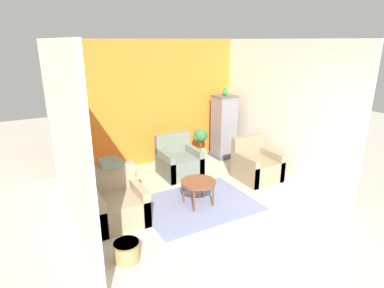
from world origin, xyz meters
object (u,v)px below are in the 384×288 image
potted_plant (200,140)px  parrot (225,91)px  armchair_right (256,166)px  coffee_table (198,184)px  armchair_middle (179,162)px  birdcage (224,127)px  wicker_basket (127,251)px  armchair_left (118,205)px

potted_plant → parrot: bearing=-9.5°
armchair_right → coffee_table: bearing=-166.5°
coffee_table → armchair_middle: (0.31, 1.36, -0.12)m
birdcage → wicker_basket: bearing=-141.3°
coffee_table → armchair_right: bearing=13.5°
coffee_table → armchair_middle: size_ratio=0.72×
armchair_right → armchair_middle: same height
coffee_table → armchair_left: armchair_left is taller
birdcage → parrot: bearing=90.0°
armchair_left → armchair_middle: 2.06m
armchair_left → wicker_basket: 1.04m
coffee_table → armchair_left: (-1.38, 0.17, -0.12)m
armchair_left → armchair_right: bearing=4.2°
coffee_table → armchair_left: bearing=173.1°
armchair_middle → potted_plant: armchair_middle is taller
potted_plant → armchair_left: bearing=-145.2°
coffee_table → potted_plant: potted_plant is taller
coffee_table → armchair_middle: 1.40m
armchair_middle → wicker_basket: bearing=-130.4°
armchair_left → parrot: parrot is taller
coffee_table → potted_plant: (1.20, 1.95, 0.07)m
coffee_table → wicker_basket: bearing=-151.6°
coffee_table → armchair_left: 1.39m
armchair_right → wicker_basket: armchair_right is taller
armchair_left → birdcage: bearing=28.0°
armchair_middle → parrot: bearing=18.4°
armchair_right → birdcage: birdcage is taller
armchair_middle → birdcage: birdcage is taller
coffee_table → armchair_left: size_ratio=0.72×
parrot → armchair_left: bearing=-152.0°
armchair_right → birdcage: size_ratio=0.56×
armchair_right → potted_plant: (-0.42, 1.57, 0.19)m
armchair_left → birdcage: size_ratio=0.56×
coffee_table → armchair_middle: armchair_middle is taller
armchair_left → birdcage: (3.17, 1.69, 0.47)m
armchair_middle → parrot: size_ratio=3.91×
wicker_basket → armchair_middle: bearing=49.6°
birdcage → parrot: parrot is taller
armchair_middle → birdcage: (1.49, 0.49, 0.47)m
coffee_table → wicker_basket: coffee_table is taller
armchair_middle → wicker_basket: (-1.88, -2.21, -0.13)m
coffee_table → parrot: size_ratio=2.81×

